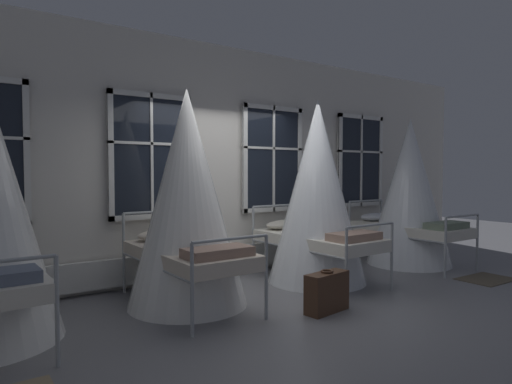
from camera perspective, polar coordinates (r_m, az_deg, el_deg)
name	(u,v)px	position (r m, az deg, el deg)	size (l,w,h in m)	color
ground	(270,295)	(5.73, 1.75, -13.16)	(21.75, 21.75, 0.00)	slate
back_wall_with_windows	(214,161)	(6.71, -5.42, 4.01)	(11.67, 0.10, 3.45)	silver
window_bank	(218,208)	(6.62, -4.89, -2.07)	(7.34, 0.10, 2.55)	black
cot_second	(187,201)	(5.19, -8.83, -1.12)	(1.39, 1.94, 2.52)	#9EA3A8
cot_third	(317,194)	(6.32, 7.87, -0.26)	(1.39, 1.95, 2.57)	#9EA3A8
cot_fourth	(409,194)	(7.90, 19.13, -0.23)	(1.39, 1.93, 2.46)	#9EA3A8
rug_fourth	(486,279)	(7.34, 27.53, -9.90)	(0.80, 0.56, 0.01)	brown
suitcase_dark	(327,292)	(5.09, 9.10, -12.59)	(0.58, 0.29, 0.47)	#472D1E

